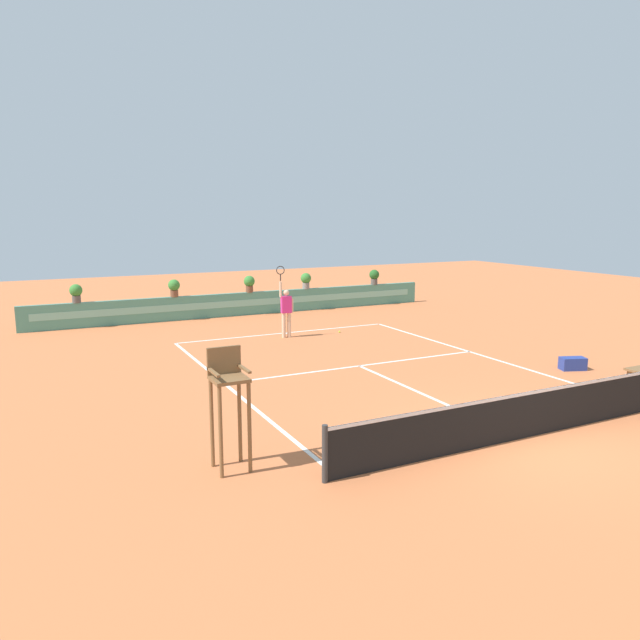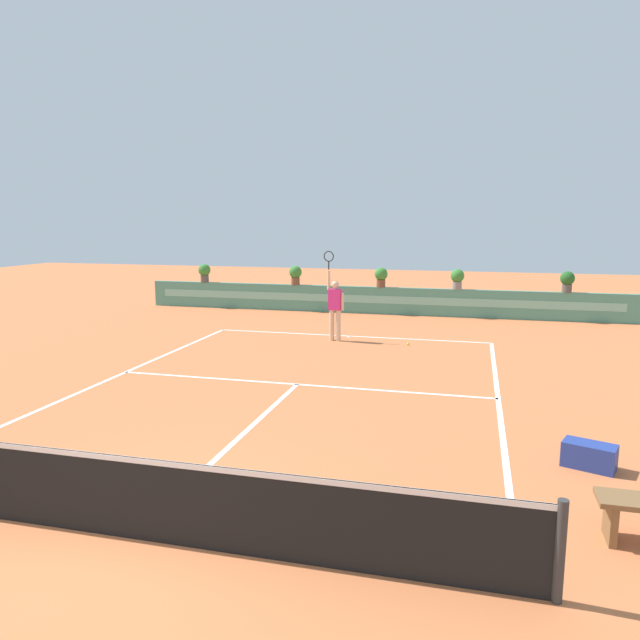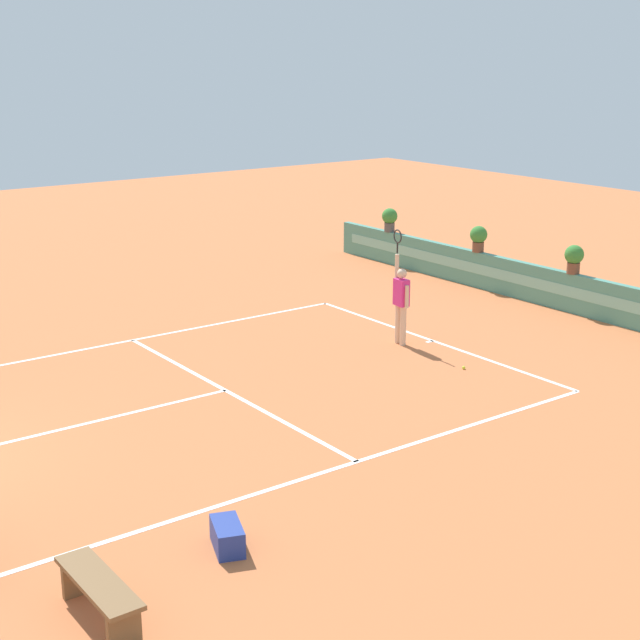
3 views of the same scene
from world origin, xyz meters
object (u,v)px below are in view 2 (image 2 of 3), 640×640
object	(u,v)px
potted_plant_left	(295,274)
potted_plant_right	(457,278)
potted_plant_centre	(381,276)
potted_plant_far_right	(567,280)
potted_plant_far_left	(204,272)
tennis_player	(335,305)
tennis_ball_near_baseline	(408,344)
gear_bag	(589,456)

from	to	relation	value
potted_plant_left	potted_plant_right	size ratio (longest dim) A/B	1.00
potted_plant_centre	potted_plant_far_right	distance (m)	6.41
potted_plant_far_left	potted_plant_right	distance (m)	9.81
potted_plant_centre	tennis_player	bearing A→B (deg)	-95.65
tennis_ball_near_baseline	potted_plant_far_left	world-z (taller)	potted_plant_far_left
tennis_ball_near_baseline	tennis_player	bearing A→B (deg)	177.28
potted_plant_left	potted_plant_centre	size ratio (longest dim) A/B	1.00
tennis_player	tennis_ball_near_baseline	bearing A→B (deg)	-2.72
potted_plant_right	potted_plant_far_right	distance (m)	3.67
potted_plant_centre	potted_plant_far_left	size ratio (longest dim) A/B	1.00
tennis_ball_near_baseline	potted_plant_right	size ratio (longest dim) A/B	0.09
tennis_player	potted_plant_left	bearing A→B (deg)	117.85
tennis_ball_near_baseline	potted_plant_far_left	distance (m)	10.29
gear_bag	tennis_ball_near_baseline	size ratio (longest dim) A/B	10.29
potted_plant_left	potted_plant_far_left	bearing A→B (deg)	180.00
tennis_player	tennis_ball_near_baseline	size ratio (longest dim) A/B	38.01
gear_bag	potted_plant_right	distance (m)	13.33
potted_plant_far_right	gear_bag	bearing A→B (deg)	-96.17
potted_plant_right	gear_bag	bearing A→B (deg)	-80.23
potted_plant_centre	potted_plant_far_right	size ratio (longest dim) A/B	1.00
tennis_ball_near_baseline	potted_plant_left	size ratio (longest dim) A/B	0.09
tennis_ball_near_baseline	potted_plant_far_left	bearing A→B (deg)	148.35
tennis_player	potted_plant_right	world-z (taller)	tennis_player
tennis_ball_near_baseline	potted_plant_right	distance (m)	5.64
tennis_ball_near_baseline	potted_plant_far_left	xyz separation A→B (m)	(-8.68, 5.35, 1.38)
gear_bag	potted_plant_centre	size ratio (longest dim) A/B	0.97
potted_plant_left	potted_plant_far_left	size ratio (longest dim) A/B	1.00
tennis_player	tennis_ball_near_baseline	distance (m)	2.36
potted_plant_far_right	potted_plant_far_left	bearing A→B (deg)	180.00
potted_plant_centre	potted_plant_far_left	bearing A→B (deg)	180.00
potted_plant_left	tennis_ball_near_baseline	bearing A→B (deg)	-47.51
potted_plant_right	potted_plant_left	bearing A→B (deg)	180.00
gear_bag	tennis_ball_near_baseline	world-z (taller)	gear_bag
potted_plant_centre	potted_plant_right	distance (m)	2.74
tennis_player	potted_plant_far_right	size ratio (longest dim) A/B	3.57
gear_bag	potted_plant_far_left	xyz separation A→B (m)	(-12.07, 13.08, 1.23)
potted_plant_centre	potted_plant_right	xyz separation A→B (m)	(2.74, 0.00, 0.00)
tennis_player	tennis_ball_near_baseline	xyz separation A→B (m)	(2.13, -0.10, -1.02)
tennis_player	potted_plant_far_left	distance (m)	8.40
gear_bag	potted_plant_centre	world-z (taller)	potted_plant_centre
potted_plant_far_right	potted_plant_centre	bearing A→B (deg)	180.00
tennis_player	potted_plant_far_right	world-z (taller)	tennis_player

